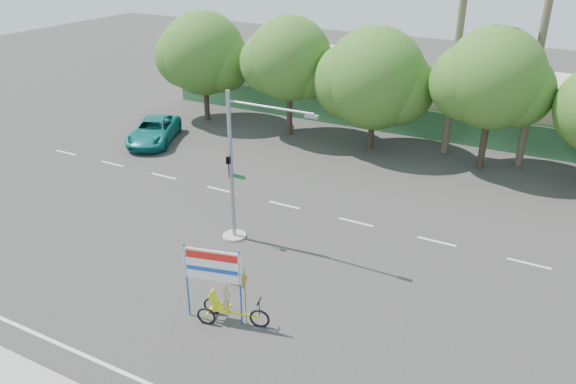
% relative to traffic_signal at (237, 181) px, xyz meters
% --- Properties ---
extents(ground, '(120.00, 120.00, 0.00)m').
position_rel_traffic_signal_xyz_m(ground, '(2.20, -3.98, -2.92)').
color(ground, '#33302D').
rests_on(ground, ground).
extents(fence, '(38.00, 0.08, 2.00)m').
position_rel_traffic_signal_xyz_m(fence, '(2.20, 17.52, -1.92)').
color(fence, '#336B3D').
rests_on(fence, ground).
extents(building_left, '(12.00, 8.00, 4.00)m').
position_rel_traffic_signal_xyz_m(building_left, '(-7.80, 22.02, -0.92)').
color(building_left, beige).
rests_on(building_left, ground).
extents(building_right, '(14.00, 8.00, 3.60)m').
position_rel_traffic_signal_xyz_m(building_right, '(10.20, 22.02, -1.12)').
color(building_right, beige).
rests_on(building_right, ground).
extents(tree_far_left, '(7.14, 6.00, 7.96)m').
position_rel_traffic_signal_xyz_m(tree_far_left, '(-11.85, 14.02, 1.84)').
color(tree_far_left, '#473828').
rests_on(tree_far_left, ground).
extents(tree_left, '(6.66, 5.60, 8.07)m').
position_rel_traffic_signal_xyz_m(tree_left, '(-4.85, 14.02, 2.14)').
color(tree_left, '#473828').
rests_on(tree_left, ground).
extents(tree_center, '(7.62, 6.40, 7.85)m').
position_rel_traffic_signal_xyz_m(tree_center, '(1.14, 14.02, 1.55)').
color(tree_center, '#473828').
rests_on(tree_center, ground).
extents(tree_right, '(6.90, 5.80, 8.36)m').
position_rel_traffic_signal_xyz_m(tree_right, '(8.15, 14.02, 2.32)').
color(tree_right, '#473828').
rests_on(tree_right, ground).
extents(palm_short, '(3.73, 3.79, 14.45)m').
position_rel_traffic_signal_xyz_m(palm_short, '(5.70, 15.52, 5.94)').
color(palm_short, '#70604C').
rests_on(palm_short, ground).
extents(traffic_signal, '(4.72, 1.10, 7.00)m').
position_rel_traffic_signal_xyz_m(traffic_signal, '(0.00, 0.00, 0.00)').
color(traffic_signal, gray).
rests_on(traffic_signal, ground).
extents(trike_billboard, '(3.10, 1.15, 3.11)m').
position_rel_traffic_signal_xyz_m(trike_billboard, '(2.72, -5.39, -1.67)').
color(trike_billboard, black).
rests_on(trike_billboard, ground).
extents(pickup_truck, '(4.63, 6.19, 1.56)m').
position_rel_traffic_signal_xyz_m(pickup_truck, '(-12.09, 8.31, -2.14)').
color(pickup_truck, '#10736D').
rests_on(pickup_truck, ground).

